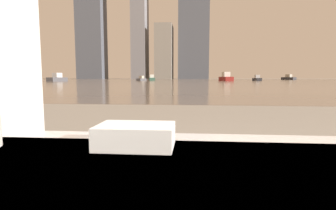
% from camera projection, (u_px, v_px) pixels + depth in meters
% --- Properties ---
extents(towel_stack, '(0.27, 0.19, 0.08)m').
position_uv_depth(towel_stack, '(136.00, 136.00, 0.93)').
color(towel_stack, white).
rests_on(towel_stack, bathtub).
extents(harbor_water, '(180.00, 110.00, 0.01)m').
position_uv_depth(harbor_water, '(191.00, 80.00, 61.50)').
color(harbor_water, gray).
rests_on(harbor_water, ground_plane).
extents(harbor_boat_0, '(1.29, 3.41, 1.26)m').
position_uv_depth(harbor_boat_0, '(257.00, 79.00, 56.30)').
color(harbor_boat_0, '#2D2D33').
rests_on(harbor_boat_0, harbor_water).
extents(harbor_boat_1, '(1.75, 2.99, 1.06)m').
position_uv_depth(harbor_boat_1, '(142.00, 79.00, 55.19)').
color(harbor_boat_1, '#4C4C51').
rests_on(harbor_boat_1, harbor_water).
extents(harbor_boat_2, '(2.49, 5.05, 1.81)m').
position_uv_depth(harbor_boat_2, '(226.00, 78.00, 52.98)').
color(harbor_boat_2, maroon).
rests_on(harbor_boat_2, harbor_water).
extents(harbor_boat_3, '(2.03, 3.86, 1.38)m').
position_uv_depth(harbor_boat_3, '(152.00, 78.00, 61.25)').
color(harbor_boat_3, '#335647').
rests_on(harbor_boat_3, harbor_water).
extents(harbor_boat_4, '(2.10, 4.26, 1.53)m').
position_uv_depth(harbor_boat_4, '(57.00, 78.00, 46.90)').
color(harbor_boat_4, '#4C4C51').
rests_on(harbor_boat_4, harbor_water).
extents(harbor_boat_5, '(3.46, 4.52, 1.63)m').
position_uv_depth(harbor_boat_5, '(289.00, 78.00, 78.87)').
color(harbor_boat_5, '#2D2D33').
rests_on(harbor_boat_5, harbor_water).
extents(skyline_tower_0, '(11.82, 9.10, 39.66)m').
position_uv_depth(skyline_tower_0, '(92.00, 35.00, 118.81)').
color(skyline_tower_0, '#4C515B').
rests_on(skyline_tower_0, ground_plane).
extents(skyline_tower_1, '(6.27, 11.20, 63.53)m').
position_uv_depth(skyline_tower_1, '(140.00, 7.00, 115.61)').
color(skyline_tower_1, slate).
rests_on(skyline_tower_1, ground_plane).
extents(skyline_tower_2, '(7.45, 13.10, 23.57)m').
position_uv_depth(skyline_tower_2, '(164.00, 52.00, 116.77)').
color(skyline_tower_2, gray).
rests_on(skyline_tower_2, ground_plane).
extents(skyline_tower_3, '(13.22, 8.80, 65.39)m').
position_uv_depth(skyline_tower_3, '(194.00, 3.00, 113.44)').
color(skyline_tower_3, '#4C515B').
rests_on(skyline_tower_3, ground_plane).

